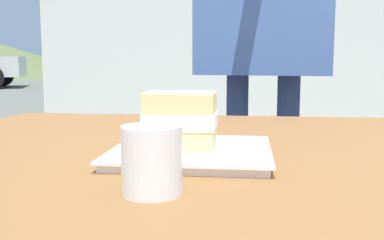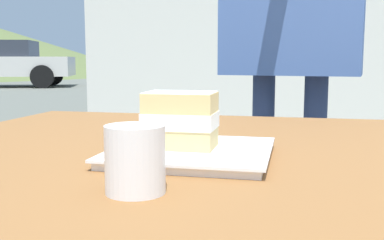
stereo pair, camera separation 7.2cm
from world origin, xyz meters
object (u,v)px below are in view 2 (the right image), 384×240
patio_table (225,214)px  cake_slice (181,120)px  dessert_fork (167,129)px  coffee_cup (135,158)px  dessert_plate (192,152)px  parked_car_near (1,62)px

patio_table → cake_slice: bearing=-168.3°
patio_table → cake_slice: size_ratio=11.00×
dessert_fork → coffee_cup: size_ratio=2.09×
patio_table → coffee_cup: 0.27m
dessert_plate → cake_slice: (-0.02, 0.00, 0.05)m
dessert_plate → cake_slice: 0.06m
dessert_fork → parked_car_near: 15.30m
parked_car_near → patio_table: bearing=-53.8°
coffee_cup → parked_car_near: parked_car_near is taller
patio_table → parked_car_near: size_ratio=0.26×
dessert_plate → cake_slice: size_ratio=2.22×
coffee_cup → dessert_fork: bearing=101.1°
dessert_fork → parked_car_near: size_ratio=0.04×
cake_slice → parked_car_near: parked_car_near is taller
dessert_plate → parked_car_near: size_ratio=0.05×
dessert_plate → dessert_fork: dessert_plate is taller
dessert_fork → parked_car_near: bearing=126.3°
cake_slice → dessert_plate: bearing=-0.5°
patio_table → parked_car_near: bearing=126.2°
coffee_cup → parked_car_near: 15.72m
patio_table → dessert_plate: dessert_plate is taller
dessert_fork → parked_car_near: parked_car_near is taller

